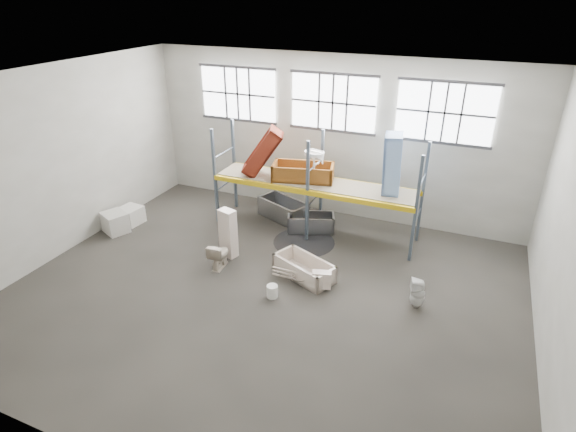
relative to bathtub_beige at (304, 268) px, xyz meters
The scene contains 34 objects.
floor 1.27m from the bathtub_beige, 121.04° to the right, with size 12.00×10.00×0.10m, color #4A453F.
ceiling 4.97m from the bathtub_beige, 121.04° to the right, with size 12.00×10.00×0.10m, color silver.
wall_back 4.63m from the bathtub_beige, 99.06° to the left, with size 12.00×0.10×5.00m, color #9F9E93.
wall_front 6.55m from the bathtub_beige, 95.95° to the right, with size 12.00×0.10×5.00m, color #B8B7AA.
wall_left 7.14m from the bathtub_beige, behind, with size 0.10×10.00×5.00m, color #A4A399.
wall_right 5.96m from the bathtub_beige, 11.05° to the right, with size 0.10×10.00×5.00m, color #ADACA0.
window_left 6.41m from the bathtub_beige, 134.66° to the left, with size 2.60×0.04×1.60m, color white.
window_mid 5.18m from the bathtub_beige, 99.31° to the left, with size 2.60×0.04×1.60m, color white.
window_right 5.74m from the bathtub_beige, 56.56° to the left, with size 2.60×0.04×1.60m, color white.
rack_upright_la 4.27m from the bathtub_beige, 153.13° to the left, with size 0.08×0.08×3.00m, color slate.
rack_upright_lb 4.91m from the bathtub_beige, 140.08° to the left, with size 0.08×0.08×3.00m, color slate.
rack_upright_ma 2.32m from the bathtub_beige, 109.06° to the left, with size 0.08×0.08×3.00m, color slate.
rack_upright_mb 3.36m from the bathtub_beige, 101.81° to the left, with size 0.08×0.08×3.00m, color slate.
rack_upright_ra 3.25m from the bathtub_beige, 37.94° to the left, with size 0.08×0.08×3.00m, color slate.
rack_upright_rb 4.06m from the bathtub_beige, 52.16° to the left, with size 0.08×0.08×3.00m, color slate.
rack_beam_front 2.32m from the bathtub_beige, 109.06° to the left, with size 6.00×0.10×0.14m, color yellow.
rack_beam_back 3.36m from the bathtub_beige, 101.81° to the left, with size 6.00×0.10×0.14m, color yellow.
shelf_deck 2.86m from the bathtub_beige, 104.60° to the left, with size 5.90×1.10×0.03m, color gray.
wet_patch 1.78m from the bathtub_beige, 111.18° to the left, with size 1.80×1.80×0.00m, color black.
bathtub_beige is the anchor object (origin of this frame).
cistern_spare 0.71m from the bathtub_beige, 31.94° to the right, with size 0.46×0.22×0.44m, color #F5DBCE.
sink_in_tub 0.35m from the bathtub_beige, 83.13° to the right, with size 0.48×0.48×0.16m, color #C1AE9D.
toilet_beige 2.28m from the bathtub_beige, 168.52° to the right, with size 0.41×0.71×0.73m, color beige.
cistern_tall 2.33m from the bathtub_beige, behind, with size 0.45×0.29×1.39m, color beige.
toilet_white 2.87m from the bathtub_beige, ahead, with size 0.33×0.34×0.74m, color white.
steel_tub_left 3.41m from the bathtub_beige, 122.48° to the left, with size 1.65×0.77×0.60m, color #A2A5A9, non-canonical shape.
steel_tub_right 2.54m from the bathtub_beige, 106.53° to the left, with size 1.40×0.65×0.51m, color #A5A7AD, non-canonical shape.
rust_tub_flat 3.13m from the bathtub_beige, 112.37° to the left, with size 1.77×0.83×0.50m, color #92541D, non-canonical shape.
rust_tub_tilted 3.92m from the bathtub_beige, 133.46° to the left, with size 1.55×0.72×0.43m, color maroon, non-canonical shape.
sink_on_shelf 3.02m from the bathtub_beige, 105.17° to the left, with size 0.59×0.45×0.52m, color white.
blue_tub_upright 3.70m from the bathtub_beige, 59.81° to the left, with size 1.64×0.77×0.46m, color #8CB6F4, non-canonical shape.
bucket 1.20m from the bathtub_beige, 108.52° to the right, with size 0.27×0.27×0.31m, color white.
carton_near 6.14m from the bathtub_beige, behind, with size 0.72×0.61×0.61m, color beige.
carton_far 6.13m from the bathtub_beige, behind, with size 0.64×0.64×0.53m, color silver.
Camera 1 is at (4.16, -8.33, 6.69)m, focal length 28.91 mm.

